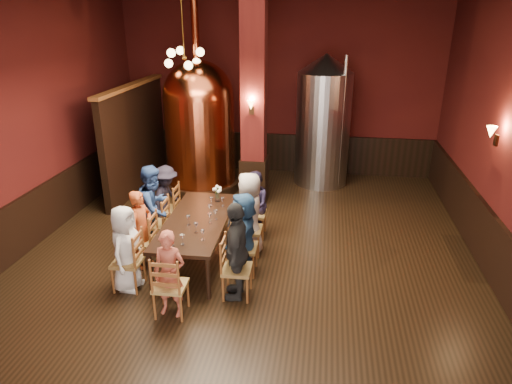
% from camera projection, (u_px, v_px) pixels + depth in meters
% --- Properties ---
extents(room, '(10.00, 10.02, 4.50)m').
position_uv_depth(room, '(244.00, 135.00, 6.97)').
color(room, black).
rests_on(room, ground).
extents(wainscot_right, '(0.08, 9.90, 1.00)m').
position_uv_depth(wainscot_right, '(497.00, 255.00, 7.06)').
color(wainscot_right, black).
rests_on(wainscot_right, ground).
extents(wainscot_back, '(7.90, 0.08, 1.00)m').
position_uv_depth(wainscot_back, '(278.00, 152.00, 12.17)').
color(wainscot_back, black).
rests_on(wainscot_back, ground).
extents(wainscot_left, '(0.08, 9.90, 1.00)m').
position_uv_depth(wainscot_left, '(29.00, 221.00, 8.19)').
color(wainscot_left, black).
rests_on(wainscot_left, ground).
extents(column, '(0.58, 0.58, 4.50)m').
position_uv_depth(column, '(254.00, 101.00, 9.59)').
color(column, '#4E1310').
rests_on(column, ground).
extents(partition, '(0.22, 3.50, 2.40)m').
position_uv_depth(partition, '(136.00, 139.00, 10.76)').
color(partition, black).
rests_on(partition, ground).
extents(pendant_cluster, '(0.90, 0.90, 1.70)m').
position_uv_depth(pendant_cluster, '(184.00, 58.00, 9.58)').
color(pendant_cluster, '#A57226').
rests_on(pendant_cluster, room).
extents(sconce_wall, '(0.20, 0.20, 0.36)m').
position_uv_depth(sconce_wall, '(497.00, 135.00, 7.17)').
color(sconce_wall, black).
rests_on(sconce_wall, room).
extents(sconce_column, '(0.20, 0.20, 0.36)m').
position_uv_depth(sconce_column, '(252.00, 106.00, 9.33)').
color(sconce_column, black).
rests_on(sconce_column, column).
extents(dining_table, '(1.07, 2.43, 0.75)m').
position_uv_depth(dining_table, '(197.00, 223.00, 7.70)').
color(dining_table, black).
rests_on(dining_table, ground).
extents(chair_0, '(0.47, 0.47, 0.92)m').
position_uv_depth(chair_0, '(127.00, 261.00, 6.96)').
color(chair_0, brown).
rests_on(chair_0, ground).
extents(person_0, '(0.48, 0.70, 1.37)m').
position_uv_depth(person_0, '(126.00, 248.00, 6.88)').
color(person_0, silver).
rests_on(person_0, ground).
extents(chair_1, '(0.47, 0.47, 0.92)m').
position_uv_depth(chair_1, '(143.00, 241.00, 7.58)').
color(chair_1, brown).
rests_on(chair_1, ground).
extents(person_1, '(0.43, 0.56, 1.35)m').
position_uv_depth(person_1, '(142.00, 229.00, 7.50)').
color(person_1, '#AD441D').
rests_on(person_1, ground).
extents(chair_2, '(0.47, 0.47, 0.92)m').
position_uv_depth(chair_2, '(156.00, 224.00, 8.19)').
color(chair_2, brown).
rests_on(chair_2, ground).
extents(person_2, '(0.49, 0.81, 1.56)m').
position_uv_depth(person_2, '(154.00, 208.00, 8.07)').
color(person_2, navy).
rests_on(person_2, ground).
extents(chair_3, '(0.47, 0.47, 0.92)m').
position_uv_depth(chair_3, '(167.00, 209.00, 8.81)').
color(chair_3, brown).
rests_on(chair_3, ground).
extents(person_3, '(0.56, 0.89, 1.33)m').
position_uv_depth(person_3, '(167.00, 199.00, 8.73)').
color(person_3, black).
rests_on(person_3, ground).
extents(chair_4, '(0.47, 0.47, 0.92)m').
position_uv_depth(chair_4, '(237.00, 269.00, 6.76)').
color(chair_4, brown).
rests_on(chair_4, ground).
extents(person_4, '(0.43, 0.92, 1.53)m').
position_uv_depth(person_4, '(237.00, 251.00, 6.65)').
color(person_4, black).
rests_on(person_4, ground).
extents(chair_5, '(0.47, 0.47, 0.92)m').
position_uv_depth(chair_5, '(244.00, 247.00, 7.38)').
color(chair_5, brown).
rests_on(chair_5, ground).
extents(person_5, '(0.49, 1.33, 1.41)m').
position_uv_depth(person_5, '(244.00, 234.00, 7.29)').
color(person_5, '#2D5789').
rests_on(person_5, ground).
extents(chair_6, '(0.47, 0.47, 0.92)m').
position_uv_depth(chair_6, '(250.00, 229.00, 7.99)').
color(chair_6, brown).
rests_on(chair_6, ground).
extents(person_6, '(0.48, 0.73, 1.50)m').
position_uv_depth(person_6, '(249.00, 214.00, 7.88)').
color(person_6, '#BCB0A6').
rests_on(person_6, ground).
extents(chair_7, '(0.47, 0.47, 0.92)m').
position_uv_depth(chair_7, '(254.00, 213.00, 8.61)').
color(chair_7, brown).
rests_on(chair_7, ground).
extents(person_7, '(0.48, 0.69, 1.28)m').
position_uv_depth(person_7, '(254.00, 205.00, 8.54)').
color(person_7, '#211B37').
rests_on(person_7, ground).
extents(chair_8, '(0.47, 0.47, 0.92)m').
position_uv_depth(chair_8, '(170.00, 285.00, 6.36)').
color(chair_8, brown).
rests_on(chair_8, ground).
extents(person_8, '(0.49, 0.34, 1.28)m').
position_uv_depth(person_8, '(169.00, 274.00, 6.29)').
color(person_8, '#B04E3A').
rests_on(person_8, ground).
extents(copper_kettle, '(1.81, 1.81, 4.28)m').
position_uv_depth(copper_kettle, '(200.00, 125.00, 10.57)').
color(copper_kettle, black).
rests_on(copper_kettle, ground).
extents(steel_vessel, '(1.59, 1.59, 3.13)m').
position_uv_depth(steel_vessel, '(323.00, 121.00, 10.91)').
color(steel_vessel, '#B2B2B7').
rests_on(steel_vessel, ground).
extents(rose_vase, '(0.18, 0.18, 0.30)m').
position_uv_depth(rose_vase, '(217.00, 191.00, 8.34)').
color(rose_vase, white).
rests_on(rose_vase, dining_table).
extents(wine_glass_0, '(0.07, 0.07, 0.17)m').
position_uv_depth(wine_glass_0, '(172.00, 241.00, 6.78)').
color(wine_glass_0, white).
rests_on(wine_glass_0, dining_table).
extents(wine_glass_1, '(0.07, 0.07, 0.17)m').
position_uv_depth(wine_glass_1, '(210.00, 209.00, 7.86)').
color(wine_glass_1, white).
rests_on(wine_glass_1, dining_table).
extents(wine_glass_2, '(0.07, 0.07, 0.17)m').
position_uv_depth(wine_glass_2, '(188.00, 220.00, 7.45)').
color(wine_glass_2, white).
rests_on(wine_glass_2, dining_table).
extents(wine_glass_3, '(0.07, 0.07, 0.17)m').
position_uv_depth(wine_glass_3, '(203.00, 235.00, 6.96)').
color(wine_glass_3, white).
rests_on(wine_glass_3, dining_table).
extents(wine_glass_4, '(0.07, 0.07, 0.17)m').
position_uv_depth(wine_glass_4, '(211.00, 202.00, 8.18)').
color(wine_glass_4, white).
rests_on(wine_glass_4, dining_table).
extents(wine_glass_5, '(0.07, 0.07, 0.17)m').
position_uv_depth(wine_glass_5, '(182.00, 240.00, 6.82)').
color(wine_glass_5, white).
rests_on(wine_glass_5, dining_table).
extents(wine_glass_6, '(0.07, 0.07, 0.17)m').
position_uv_depth(wine_glass_6, '(210.00, 218.00, 7.52)').
color(wine_glass_6, white).
rests_on(wine_glass_6, dining_table).
extents(wine_glass_7, '(0.07, 0.07, 0.17)m').
position_uv_depth(wine_glass_7, '(223.00, 202.00, 8.17)').
color(wine_glass_7, white).
rests_on(wine_glass_7, dining_table).
extents(wine_glass_8, '(0.07, 0.07, 0.17)m').
position_uv_depth(wine_glass_8, '(216.00, 215.00, 7.65)').
color(wine_glass_8, white).
rests_on(wine_glass_8, dining_table).
extents(wine_glass_9, '(0.07, 0.07, 0.17)m').
position_uv_depth(wine_glass_9, '(196.00, 228.00, 7.19)').
color(wine_glass_9, white).
rests_on(wine_glass_9, dining_table).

